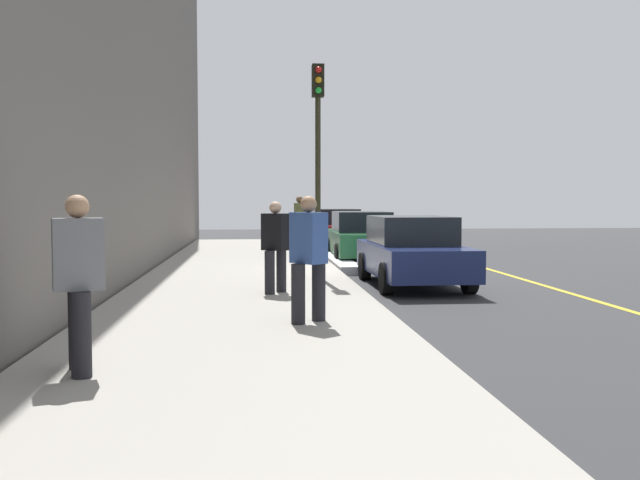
{
  "coord_description": "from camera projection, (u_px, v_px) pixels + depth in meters",
  "views": [
    {
      "loc": [
        16.73,
        -3.07,
        1.86
      ],
      "look_at": [
        0.23,
        -1.54,
        0.92
      ],
      "focal_mm": 39.34,
      "sensor_mm": 36.0,
      "label": 1
    }
  ],
  "objects": [
    {
      "name": "lane_stripe_centre",
      "position": [
        510.0,
        275.0,
        17.32
      ],
      "size": [
        28.0,
        0.14,
        0.01
      ],
      "primitive_type": "cube",
      "color": "gold",
      "rests_on": "ground"
    },
    {
      "name": "parked_car_green",
      "position": [
        362.0,
        236.0,
        21.34
      ],
      "size": [
        4.61,
        1.98,
        1.51
      ],
      "color": "black",
      "rests_on": "ground"
    },
    {
      "name": "rolling_suitcase",
      "position": [
        295.0,
        242.0,
        24.53
      ],
      "size": [
        0.34,
        0.22,
        0.86
      ],
      "color": "#191E38",
      "rests_on": "sidewalk"
    },
    {
      "name": "parked_car_navy",
      "position": [
        412.0,
        251.0,
        15.19
      ],
      "size": [
        4.24,
        1.92,
        1.51
      ],
      "color": "black",
      "rests_on": "ground"
    },
    {
      "name": "pedestrian_black_coat",
      "position": [
        275.0,
        244.0,
        12.88
      ],
      "size": [
        0.5,
        0.54,
        1.69
      ],
      "color": "black",
      "rests_on": "sidewalk"
    },
    {
      "name": "parked_car_red",
      "position": [
        337.0,
        228.0,
        27.77
      ],
      "size": [
        4.19,
        2.01,
        1.51
      ],
      "color": "black",
      "rests_on": "ground"
    },
    {
      "name": "traffic_light_pole",
      "position": [
        318.0,
        135.0,
        15.35
      ],
      "size": [
        0.35,
        0.26,
        4.67
      ],
      "color": "#2D2D19",
      "rests_on": "sidewalk"
    },
    {
      "name": "pedestrian_olive_coat",
      "position": [
        300.0,
        221.0,
        24.14
      ],
      "size": [
        0.53,
        0.61,
        1.85
      ],
      "color": "black",
      "rests_on": "sidewalk"
    },
    {
      "name": "snow_bank_curb",
      "position": [
        339.0,
        262.0,
        19.78
      ],
      "size": [
        5.11,
        0.56,
        0.22
      ],
      "primitive_type": "cube",
      "color": "white",
      "rests_on": "ground"
    },
    {
      "name": "pedestrian_blue_coat",
      "position": [
        309.0,
        255.0,
        9.78
      ],
      "size": [
        0.56,
        0.53,
        1.77
      ],
      "color": "black",
      "rests_on": "sidewalk"
    },
    {
      "name": "pedestrian_grey_coat",
      "position": [
        79.0,
        278.0,
        6.9
      ],
      "size": [
        0.57,
        0.55,
        1.77
      ],
      "color": "black",
      "rests_on": "sidewalk"
    },
    {
      "name": "ground_plane",
      "position": [
        382.0,
        277.0,
        17.02
      ],
      "size": [
        56.0,
        56.0,
        0.0
      ],
      "primitive_type": "plane",
      "color": "#333335"
    },
    {
      "name": "sidewalk",
      "position": [
        246.0,
        275.0,
        16.71
      ],
      "size": [
        28.0,
        4.6,
        0.15
      ],
      "primitive_type": "cube",
      "color": "#A39E93",
      "rests_on": "ground"
    }
  ]
}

